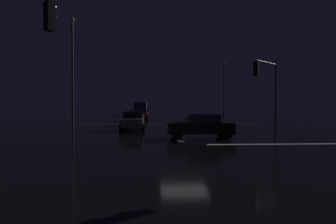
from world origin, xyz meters
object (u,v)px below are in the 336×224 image
object	(u,v)px
sedan_gray	(133,121)
sedan_green	(137,116)
box_truck	(141,107)
sedan_blue	(134,118)
streetlamp_right_far	(224,87)
sedan_red	(141,114)
sedan_orange	(142,113)
traffic_signal_ne	(268,82)
sedan_black_crossing	(201,126)
streetlamp_left_near	(73,65)
sedan_silver	(142,114)

from	to	relation	value
sedan_gray	sedan_green	xyz separation A→B (m)	(-0.18, 12.73, 0.00)
box_truck	sedan_blue	bearing A→B (deg)	-89.73
sedan_green	streetlamp_right_far	xyz separation A→B (m)	(12.56, 6.17, 4.10)
sedan_blue	sedan_red	distance (m)	13.07
sedan_blue	box_truck	xyz separation A→B (m)	(-0.15, 31.80, 0.91)
sedan_gray	box_truck	distance (m)	38.16
sedan_orange	traffic_signal_ne	world-z (taller)	traffic_signal_ne
box_truck	traffic_signal_ne	size ratio (longest dim) A/B	1.45
sedan_black_crossing	traffic_signal_ne	size ratio (longest dim) A/B	0.76
streetlamp_left_near	sedan_black_crossing	bearing A→B (deg)	-44.01
sedan_red	streetlamp_right_far	distance (m)	12.88
streetlamp_right_far	sedan_red	bearing A→B (deg)	177.54
traffic_signal_ne	sedan_silver	bearing A→B (deg)	110.29
box_truck	sedan_black_crossing	bearing A→B (deg)	-83.57
sedan_orange	box_truck	bearing A→B (deg)	92.70
traffic_signal_ne	streetlamp_right_far	xyz separation A→B (m)	(1.79, 22.29, 0.98)
sedan_red	streetlamp_right_far	size ratio (longest dim) A/B	0.51
sedan_green	sedan_red	size ratio (longest dim) A/B	1.00
sedan_gray	traffic_signal_ne	bearing A→B (deg)	-17.76
traffic_signal_ne	sedan_black_crossing	bearing A→B (deg)	-146.42
box_truck	streetlamp_left_near	xyz separation A→B (m)	(-5.41, -35.25, 4.19)
traffic_signal_ne	box_truck	bearing A→B (deg)	104.78
sedan_orange	sedan_black_crossing	bearing A→B (deg)	-82.85
sedan_orange	box_truck	world-z (taller)	box_truck
sedan_blue	sedan_red	world-z (taller)	same
box_truck	sedan_silver	bearing A→B (deg)	-87.61
sedan_blue	sedan_green	bearing A→B (deg)	89.62
sedan_orange	streetlamp_right_far	xyz separation A→B (m)	(12.40, -11.86, 4.10)
sedan_green	sedan_red	bearing A→B (deg)	86.91
traffic_signal_ne	sedan_blue	bearing A→B (deg)	137.97
box_truck	sedan_black_crossing	xyz separation A→B (m)	(5.12, -45.42, -0.91)
sedan_blue	sedan_red	xyz separation A→B (m)	(0.40, 13.07, 0.00)
sedan_gray	box_truck	world-z (taller)	box_truck
sedan_red	sedan_orange	distance (m)	11.34
sedan_orange	box_truck	size ratio (longest dim) A/B	0.52
sedan_orange	streetlamp_right_far	bearing A→B (deg)	-43.73
sedan_orange	sedan_black_crossing	xyz separation A→B (m)	(4.77, -38.03, 0.00)
sedan_blue	streetlamp_right_far	distance (m)	18.25
box_truck	traffic_signal_ne	world-z (taller)	traffic_signal_ne
sedan_black_crossing	sedan_green	bearing A→B (deg)	103.83
sedan_gray	sedan_silver	xyz separation A→B (m)	(0.18, 24.75, 0.00)
sedan_orange	streetlamp_right_far	size ratio (longest dim) A/B	0.51
sedan_gray	traffic_signal_ne	xyz separation A→B (m)	(10.58, -3.39, 3.12)
sedan_orange	box_truck	xyz separation A→B (m)	(-0.35, 7.39, 0.91)
sedan_blue	streetlamp_left_near	bearing A→B (deg)	-148.14
sedan_gray	sedan_green	distance (m)	12.73
sedan_gray	sedan_red	world-z (taller)	same
sedan_silver	streetlamp_right_far	bearing A→B (deg)	-25.64
sedan_gray	sedan_orange	distance (m)	30.76
box_truck	traffic_signal_ne	xyz separation A→B (m)	(10.96, -41.54, 2.22)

